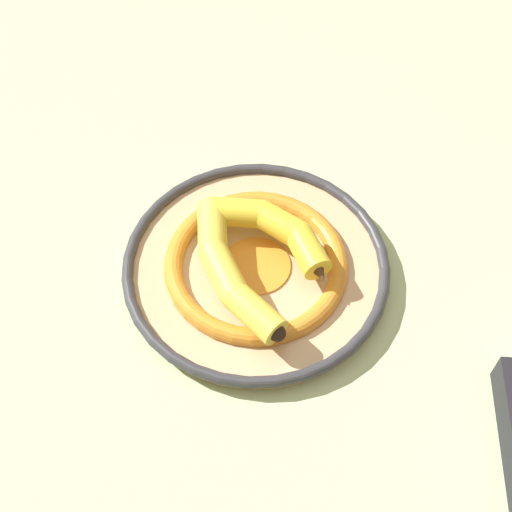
{
  "coord_description": "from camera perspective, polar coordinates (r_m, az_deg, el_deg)",
  "views": [
    {
      "loc": [
        0.21,
        0.37,
        0.68
      ],
      "look_at": [
        -0.02,
        -0.02,
        0.04
      ],
      "focal_mm": 50.0,
      "sensor_mm": 36.0,
      "label": 1
    }
  ],
  "objects": [
    {
      "name": "ground_plane",
      "position": [
        0.81,
        -0.49,
        -2.91
      ],
      "size": [
        2.8,
        2.8,
        0.0
      ],
      "primitive_type": "plane",
      "color": "#B2C693"
    },
    {
      "name": "banana_a",
      "position": [
        0.77,
        -2.24,
        -0.92
      ],
      "size": [
        0.07,
        0.21,
        0.03
      ],
      "rotation": [
        0.0,
        0.0,
        1.45
      ],
      "color": "yellow",
      "rests_on": "decorative_bowl"
    },
    {
      "name": "banana_b",
      "position": [
        0.8,
        1.8,
        2.05
      ],
      "size": [
        0.09,
        0.16,
        0.03
      ],
      "rotation": [
        0.0,
        0.0,
        5.12
      ],
      "color": "yellow",
      "rests_on": "decorative_bowl"
    },
    {
      "name": "decorative_bowl",
      "position": [
        0.81,
        0.0,
        -0.84
      ],
      "size": [
        0.3,
        0.3,
        0.03
      ],
      "color": "tan",
      "rests_on": "ground_plane"
    }
  ]
}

